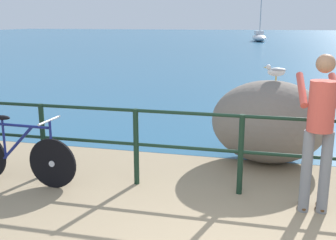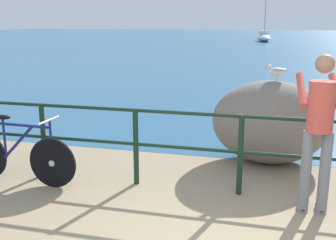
% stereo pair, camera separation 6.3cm
% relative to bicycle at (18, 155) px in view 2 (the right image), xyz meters
% --- Properties ---
extents(ground_plane, '(120.00, 120.00, 0.10)m').
position_rel_bicycle_xyz_m(ground_plane, '(2.87, 18.34, -0.44)').
color(ground_plane, '#937F60').
extents(sea_surface, '(120.00, 90.00, 0.01)m').
position_rel_bicycle_xyz_m(sea_surface, '(2.87, 46.66, -0.39)').
color(sea_surface, '#285B7F').
rests_on(sea_surface, ground_plane).
extents(promenade_railing, '(8.15, 0.07, 1.02)m').
position_rel_bicycle_xyz_m(promenade_railing, '(2.87, 0.35, 0.25)').
color(promenade_railing, black).
rests_on(promenade_railing, ground_plane).
extents(bicycle, '(1.70, 0.48, 0.92)m').
position_rel_bicycle_xyz_m(bicycle, '(0.00, 0.00, 0.00)').
color(bicycle, black).
rests_on(bicycle, ground_plane).
extents(person_at_railing, '(0.48, 0.65, 1.78)m').
position_rel_bicycle_xyz_m(person_at_railing, '(3.72, 0.07, 0.60)').
color(person_at_railing, slate).
rests_on(person_at_railing, ground_plane).
extents(breakwater_boulder_main, '(1.73, 1.31, 1.25)m').
position_rel_bicycle_xyz_m(breakwater_boulder_main, '(3.21, 1.68, 0.24)').
color(breakwater_boulder_main, slate).
rests_on(breakwater_boulder_main, ground).
extents(seagull, '(0.34, 0.16, 0.23)m').
position_rel_bicycle_xyz_m(seagull, '(3.26, 1.73, 1.00)').
color(seagull, gold).
rests_on(seagull, breakwater_boulder_main).
extents(sailboat, '(2.02, 4.56, 4.90)m').
position_rel_bicycle_xyz_m(sailboat, '(2.24, 39.25, 0.03)').
color(sailboat, white).
rests_on(sailboat, sea_surface).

